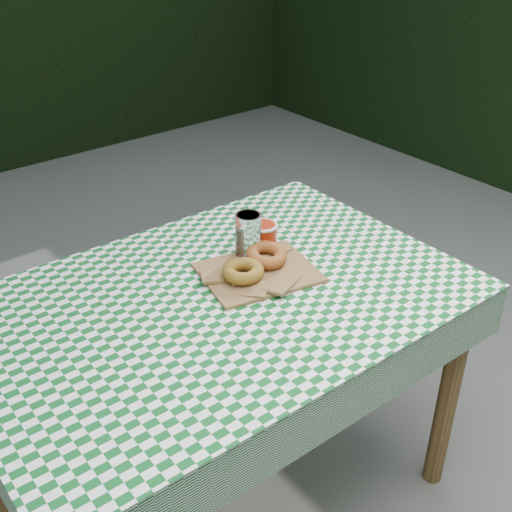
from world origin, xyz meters
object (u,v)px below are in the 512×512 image
at_px(paper_bag, 258,272).
at_px(table, 223,406).
at_px(coffee_mug, 263,238).
at_px(drinking_glass, 248,236).

bearing_deg(paper_bag, table, -172.36).
xyz_separation_m(paper_bag, coffee_mug, (0.09, 0.09, 0.04)).
height_order(table, drinking_glass, drinking_glass).
xyz_separation_m(paper_bag, drinking_glass, (0.04, 0.09, 0.06)).
bearing_deg(drinking_glass, table, -148.91).
distance_m(table, paper_bag, 0.42).
xyz_separation_m(table, paper_bag, (0.15, 0.02, 0.39)).
distance_m(paper_bag, drinking_glass, 0.12).
bearing_deg(drinking_glass, coffee_mug, -1.86).
bearing_deg(table, drinking_glass, 32.04).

